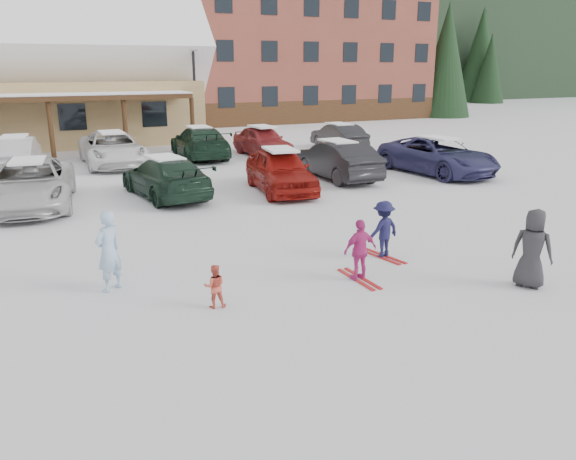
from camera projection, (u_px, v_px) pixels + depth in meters
name	position (u px, v px, depth m)	size (l,w,h in m)	color
ground	(295.00, 291.00, 11.52)	(160.00, 160.00, 0.00)	white
alpine_hotel	(257.00, 15.00, 47.95)	(31.48, 14.01, 21.48)	brown
lamp_post	(195.00, 88.00, 32.95)	(0.50, 0.25, 5.56)	black
conifer_1	(447.00, 45.00, 49.67)	(4.84, 4.84, 11.22)	black
conifer_3	(148.00, 58.00, 50.88)	(3.96, 3.96, 9.18)	black
conifer_4	(393.00, 47.00, 63.40)	(5.06, 5.06, 11.73)	black
adult_skier	(108.00, 251.00, 11.32)	(0.62, 0.40, 1.69)	#9DC0E0
toddler_red	(215.00, 286.00, 10.63)	(0.42, 0.32, 0.86)	#D6523F
child_navy	(383.00, 229.00, 13.38)	(0.90, 0.51, 1.39)	#15153B
skis_child_navy	(382.00, 256.00, 13.57)	(0.20, 1.40, 0.03)	red
child_magenta	(360.00, 250.00, 11.94)	(0.79, 0.33, 1.34)	#C62C80
skis_child_magenta	(359.00, 279.00, 12.13)	(0.20, 1.40, 0.03)	red
bystander_dark	(532.00, 249.00, 11.52)	(0.81, 0.53, 1.67)	#28282B
parked_car_2	(30.00, 184.00, 18.15)	(2.55, 5.54, 1.54)	silver
parked_car_3	(166.00, 177.00, 19.59)	(1.97, 4.85, 1.41)	#1A3124
parked_car_4	(280.00, 170.00, 20.43)	(1.84, 4.58, 1.56)	maroon
parked_car_5	(337.00, 160.00, 22.75)	(1.64, 4.70, 1.55)	black
parked_car_6	(438.00, 156.00, 23.85)	(2.55, 5.52, 1.53)	navy
parked_car_9	(16.00, 154.00, 24.16)	(1.64, 4.72, 1.55)	silver
parked_car_10	(113.00, 149.00, 25.83)	(2.56, 5.55, 1.54)	white
parked_car_11	(200.00, 142.00, 27.96)	(2.17, 5.33, 1.55)	#173021
parked_car_12	(263.00, 141.00, 28.69)	(1.77, 4.39, 1.49)	#9D2D30
parked_car_13	(339.00, 137.00, 30.78)	(1.49, 4.28, 1.41)	#232326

